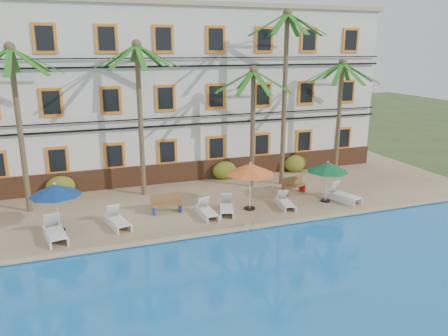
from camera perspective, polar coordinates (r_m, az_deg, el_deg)
name	(u,v)px	position (r m, az deg, el deg)	size (l,w,h in m)	color
ground	(233,227)	(20.30, 1.23, -7.74)	(100.00, 100.00, 0.00)	#384C23
pool_deck	(202,192)	(24.69, -2.88, -3.16)	(30.00, 12.00, 0.25)	tan
swimming_pool	(312,307)	(14.67, 11.41, -17.41)	(26.00, 12.00, 0.20)	blue
pool_coping	(241,229)	(19.42, 2.19, -7.96)	(30.00, 0.35, 0.06)	tan
hotel_building	(178,90)	(28.34, -5.97, 10.05)	(25.40, 6.44, 10.22)	silver
palm_a	(17,106)	(22.39, -25.43, 7.32)	(4.43, 4.43, 8.01)	brown
palm_b	(139,98)	(23.18, -11.01, 8.95)	(4.43, 4.43, 8.16)	brown
palm_c	(253,109)	(24.38, 3.80, 7.67)	(4.43, 4.43, 6.82)	brown
palm_d	(285,77)	(24.87, 7.99, 11.64)	(4.43, 4.43, 9.79)	brown
palm_e	(340,101)	(27.43, 14.92, 8.46)	(4.43, 4.43, 7.16)	brown
shrub_left	(61,186)	(25.11, -20.57, -2.22)	(1.50, 0.90, 1.10)	#1D5117
shrub_mid	(225,170)	(26.51, 0.07, -0.30)	(1.50, 0.90, 1.10)	#1D5117
shrub_right	(295,163)	(28.45, 9.31, 0.59)	(1.50, 0.90, 1.10)	#1D5117
umbrella_blue	(55,190)	(19.96, -21.20, -2.70)	(2.21, 2.21, 2.22)	black
umbrella_red	(250,169)	(21.18, 3.46, -0.14)	(2.42, 2.42, 2.42)	black
umbrella_green	(328,167)	(22.91, 13.37, 0.12)	(2.17, 2.17, 2.18)	black
lounger_a	(55,232)	(19.76, -21.23, -7.74)	(1.08, 2.14, 0.97)	white
lounger_b	(117,220)	(20.23, -13.79, -6.64)	(1.08, 1.99, 0.89)	white
lounger_c	(207,211)	(20.82, -2.25, -5.61)	(0.70, 1.75, 0.82)	white
lounger_d	(226,207)	(21.25, 0.33, -5.13)	(1.15, 1.88, 0.84)	white
lounger_e	(285,202)	(22.19, 8.00, -4.44)	(0.82, 1.70, 0.77)	white
lounger_f	(342,195)	(23.72, 15.16, -3.40)	(1.28, 2.10, 0.93)	white
bench_left	(167,203)	(21.39, -7.51, -4.57)	(1.51, 0.51, 0.93)	olive
bench_right	(293,185)	(24.26, 8.99, -2.20)	(1.57, 0.85, 0.93)	olive
pool_ladder	(250,229)	(19.49, 3.42, -7.98)	(0.54, 0.74, 0.74)	silver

